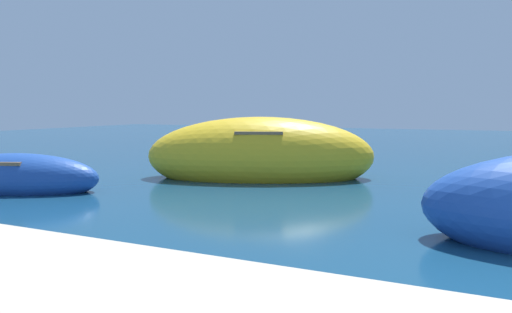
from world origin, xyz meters
name	(u,v)px	position (x,y,z in m)	size (l,w,h in m)	color
moored_boat_0	(260,156)	(-8.30, 6.20, 0.62)	(6.91, 4.74, 2.25)	gold
moored_boat_3	(16,178)	(-12.67, 1.70, 0.33)	(4.23, 2.72, 1.20)	#1E479E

